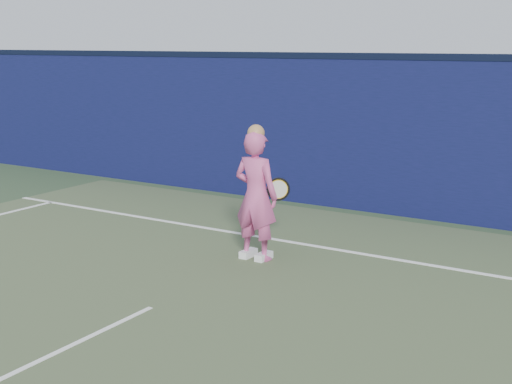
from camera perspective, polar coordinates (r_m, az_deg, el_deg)
The scene contains 6 objects.
ground at distance 7.08m, azimuth -13.74°, elevation -11.54°, with size 80.00×80.00×0.00m, color #30472B.
backstop_wall at distance 12.05m, azimuth 8.53°, elevation 4.51°, with size 24.00×0.40×2.50m, color #0C1236.
wall_cap at distance 11.96m, azimuth 8.72°, elevation 10.70°, with size 24.00×0.42×0.10m, color black.
player at distance 9.13m, azimuth 0.00°, elevation -0.27°, with size 0.62×0.41×1.76m.
racket at distance 9.55m, azimuth 1.62°, elevation 0.18°, with size 0.56×0.28×0.32m.
court_lines at distance 6.87m, azimuth -15.74°, elevation -12.29°, with size 11.00×12.04×0.01m.
Camera 1 is at (4.72, -4.48, 2.78)m, focal length 50.00 mm.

